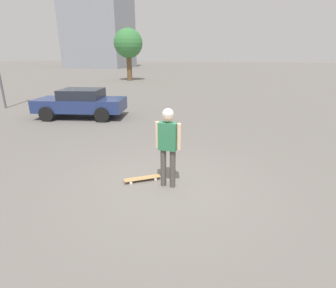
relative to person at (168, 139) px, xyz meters
name	(u,v)px	position (x,y,z in m)	size (l,w,h in m)	color
ground_plane	(168,186)	(0.00, 0.00, -1.11)	(220.00, 220.00, 0.00)	slate
person	(168,139)	(0.00, 0.00, 0.00)	(0.25, 0.57, 1.78)	#4C4742
skateboard	(142,178)	(0.06, 0.65, -1.04)	(0.65, 0.81, 0.08)	tan
car_parked_near	(81,103)	(5.43, 5.86, -0.40)	(2.59, 4.31, 1.33)	navy
building_block_distant	(96,4)	(52.24, 31.99, 12.25)	(10.45, 13.74, 26.71)	gray
tree_distant	(128,44)	(23.50, 11.60, 2.87)	(3.18, 3.18, 5.65)	brown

